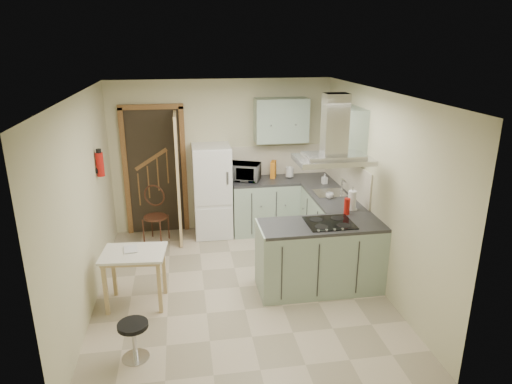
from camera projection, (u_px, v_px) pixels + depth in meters
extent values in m
plane|color=#C4B398|center=(239.00, 287.00, 5.97)|extent=(4.20, 4.20, 0.00)
plane|color=silver|center=(237.00, 93.00, 5.18)|extent=(4.20, 4.20, 0.00)
plane|color=beige|center=(222.00, 156.00, 7.54)|extent=(3.60, 0.00, 3.60)
plane|color=beige|center=(85.00, 205.00, 5.30)|extent=(0.00, 4.20, 4.20)
plane|color=beige|center=(377.00, 190.00, 5.86)|extent=(0.00, 4.20, 4.20)
cube|color=brown|center=(155.00, 171.00, 7.41)|extent=(1.10, 0.12, 2.10)
cube|color=white|center=(212.00, 191.00, 7.39)|extent=(0.60, 0.60, 1.50)
cube|color=#9EB2A0|center=(264.00, 205.00, 7.62)|extent=(1.08, 0.60, 0.90)
cube|color=#9EB2A0|center=(325.00, 217.00, 7.12)|extent=(0.60, 1.95, 0.90)
cube|color=beige|center=(279.00, 160.00, 7.71)|extent=(1.68, 0.02, 0.50)
cube|color=#9EB2A0|center=(281.00, 120.00, 7.34)|extent=(0.85, 0.35, 0.70)
cube|color=#9EB2A0|center=(344.00, 131.00, 6.43)|extent=(0.35, 0.90, 0.70)
cube|color=#9EB2A0|center=(320.00, 256.00, 5.82)|extent=(1.55, 0.65, 0.90)
cube|color=black|center=(330.00, 223.00, 5.69)|extent=(0.58, 0.50, 0.01)
cube|color=silver|center=(333.00, 160.00, 5.43)|extent=(0.90, 0.55, 0.10)
cube|color=silver|center=(330.00, 193.00, 6.81)|extent=(0.45, 0.40, 0.01)
cylinder|color=#B2140F|center=(100.00, 164.00, 6.07)|extent=(0.10, 0.10, 0.32)
cube|color=tan|center=(136.00, 278.00, 5.50)|extent=(0.79, 0.62, 0.69)
cube|color=#4E361A|center=(155.00, 217.00, 7.21)|extent=(0.48, 0.48, 0.82)
cylinder|color=black|center=(134.00, 341.00, 4.58)|extent=(0.40, 0.40, 0.41)
imported|color=black|center=(244.00, 172.00, 7.41)|extent=(0.60, 0.50, 0.28)
cylinder|color=silver|center=(290.00, 172.00, 7.56)|extent=(0.15, 0.15, 0.19)
cube|color=orange|center=(273.00, 169.00, 7.56)|extent=(0.13, 0.20, 0.28)
imported|color=silver|center=(325.00, 179.00, 7.24)|extent=(0.09, 0.09, 0.16)
cylinder|color=white|center=(352.00, 200.00, 6.10)|extent=(0.12, 0.12, 0.28)
imported|color=silver|center=(330.00, 196.00, 6.57)|extent=(0.13, 0.13, 0.09)
cylinder|color=red|center=(347.00, 206.00, 5.96)|extent=(0.09, 0.09, 0.22)
imported|color=#A53B37|center=(123.00, 247.00, 5.40)|extent=(0.18, 0.23, 0.10)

